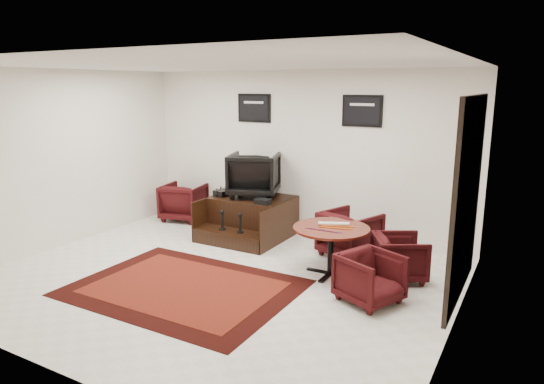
% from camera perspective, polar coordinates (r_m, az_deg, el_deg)
% --- Properties ---
extents(ground, '(6.00, 6.00, 0.00)m').
position_cam_1_polar(ground, '(6.68, -6.50, -10.06)').
color(ground, white).
rests_on(ground, ground).
extents(room_shell, '(6.02, 5.02, 2.81)m').
position_cam_1_polar(room_shell, '(6.09, -3.11, 5.24)').
color(room_shell, white).
rests_on(room_shell, ground).
extents(area_rug, '(2.78, 2.09, 0.01)m').
position_cam_1_polar(area_rug, '(6.44, -10.28, -11.01)').
color(area_rug, black).
rests_on(area_rug, ground).
extents(shine_podium, '(1.31, 1.35, 0.67)m').
position_cam_1_polar(shine_podium, '(8.33, -2.58, -3.13)').
color(shine_podium, black).
rests_on(shine_podium, ground).
extents(shine_chair, '(1.02, 0.99, 0.83)m').
position_cam_1_polar(shine_chair, '(8.27, -2.12, 2.31)').
color(shine_chair, black).
rests_on(shine_chair, shine_podium).
extents(shoes_pair, '(0.26, 0.30, 0.10)m').
position_cam_1_polar(shoes_pair, '(8.43, -5.83, -0.09)').
color(shoes_pair, black).
rests_on(shoes_pair, shine_podium).
extents(polish_kit, '(0.25, 0.18, 0.08)m').
position_cam_1_polar(polish_kit, '(7.80, -1.07, -1.12)').
color(polish_kit, black).
rests_on(polish_kit, shine_podium).
extents(umbrella_black, '(0.31, 0.11, 0.82)m').
position_cam_1_polar(umbrella_black, '(8.61, -7.15, -2.00)').
color(umbrella_black, black).
rests_on(umbrella_black, ground).
extents(umbrella_hooked, '(0.31, 0.12, 0.83)m').
position_cam_1_polar(umbrella_hooked, '(8.76, -6.63, -1.73)').
color(umbrella_hooked, black).
rests_on(umbrella_hooked, ground).
extents(armchair_side, '(0.88, 0.85, 0.77)m').
position_cam_1_polar(armchair_side, '(9.47, -10.30, -0.93)').
color(armchair_side, black).
rests_on(armchair_side, ground).
extents(meeting_table, '(1.03, 1.03, 0.68)m').
position_cam_1_polar(meeting_table, '(6.62, 6.98, -4.83)').
color(meeting_table, '#430F09').
rests_on(meeting_table, ground).
extents(table_chair_back, '(0.95, 0.92, 0.77)m').
position_cam_1_polar(table_chair_back, '(7.43, 9.15, -4.62)').
color(table_chair_back, black).
rests_on(table_chair_back, ground).
extents(table_chair_window, '(0.85, 0.86, 0.67)m').
position_cam_1_polar(table_chair_window, '(6.73, 14.78, -7.20)').
color(table_chair_window, black).
rests_on(table_chair_window, ground).
extents(table_chair_corner, '(0.82, 0.84, 0.66)m').
position_cam_1_polar(table_chair_corner, '(5.96, 11.48, -9.63)').
color(table_chair_corner, black).
rests_on(table_chair_corner, ground).
extents(paper_roll, '(0.40, 0.22, 0.05)m').
position_cam_1_polar(paper_roll, '(6.67, 7.28, -3.73)').
color(paper_roll, white).
rests_on(paper_roll, meeting_table).
extents(table_clutter, '(0.56, 0.38, 0.01)m').
position_cam_1_polar(table_clutter, '(6.54, 7.20, -4.22)').
color(table_clutter, '#D7600B').
rests_on(table_clutter, meeting_table).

